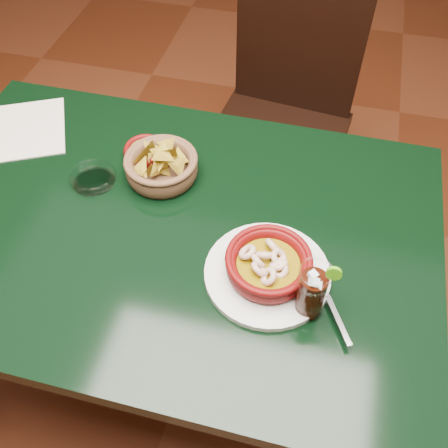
% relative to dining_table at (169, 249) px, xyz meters
% --- Properties ---
extents(ground, '(7.00, 7.00, 0.00)m').
position_rel_dining_table_xyz_m(ground, '(0.00, 0.00, -0.65)').
color(ground, '#471C0C').
rests_on(ground, ground).
extents(dining_table, '(1.20, 0.80, 0.75)m').
position_rel_dining_table_xyz_m(dining_table, '(0.00, 0.00, 0.00)').
color(dining_table, black).
rests_on(dining_table, ground).
extents(dining_chair, '(0.48, 0.48, 0.95)m').
position_rel_dining_table_xyz_m(dining_chair, '(0.16, 0.71, -0.13)').
color(dining_chair, black).
rests_on(dining_chair, ground).
extents(shrimp_plate, '(0.31, 0.26, 0.08)m').
position_rel_dining_table_xyz_m(shrimp_plate, '(0.25, -0.08, 0.13)').
color(shrimp_plate, silver).
rests_on(shrimp_plate, dining_table).
extents(chip_basket, '(0.21, 0.21, 0.12)m').
position_rel_dining_table_xyz_m(chip_basket, '(-0.05, 0.14, 0.13)').
color(chip_basket, brown).
rests_on(chip_basket, dining_table).
extents(guacamole_ramekin, '(0.12, 0.12, 0.04)m').
position_rel_dining_table_xyz_m(guacamole_ramekin, '(-0.11, 0.19, 0.12)').
color(guacamole_ramekin, '#530606').
rests_on(guacamole_ramekin, dining_table).
extents(cola_drink, '(0.13, 0.13, 0.15)m').
position_rel_dining_table_xyz_m(cola_drink, '(0.34, -0.14, 0.16)').
color(cola_drink, white).
rests_on(cola_drink, dining_table).
extents(glass_ashtray, '(0.12, 0.12, 0.03)m').
position_rel_dining_table_xyz_m(glass_ashtray, '(-0.20, 0.08, 0.11)').
color(glass_ashtray, white).
rests_on(glass_ashtray, dining_table).
extents(paper_menu, '(0.26, 0.28, 0.00)m').
position_rel_dining_table_xyz_m(paper_menu, '(-0.44, 0.22, 0.10)').
color(paper_menu, beige).
rests_on(paper_menu, dining_table).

